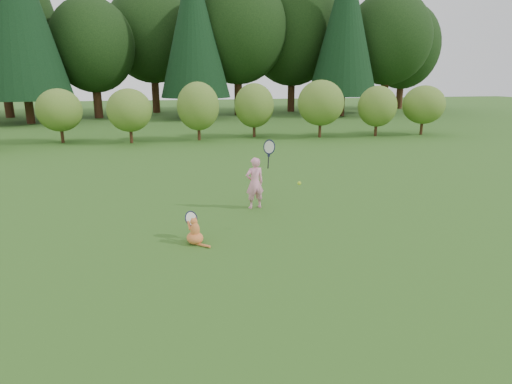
{
  "coord_description": "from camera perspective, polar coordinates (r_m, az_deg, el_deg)",
  "views": [
    {
      "loc": [
        -1.66,
        -7.1,
        2.9
      ],
      "look_at": [
        0.2,
        0.8,
        0.7
      ],
      "focal_mm": 30.0,
      "sensor_mm": 36.0,
      "label": 1
    }
  ],
  "objects": [
    {
      "name": "tennis_ball",
      "position": [
        8.01,
        5.79,
        1.17
      ],
      "size": [
        0.07,
        0.07,
        0.07
      ],
      "color": "#98C417",
      "rests_on": "ground"
    },
    {
      "name": "child",
      "position": [
        9.59,
        -0.11,
        1.37
      ],
      "size": [
        0.67,
        0.45,
        1.75
      ],
      "rotation": [
        0.0,
        0.0,
        3.29
      ],
      "color": "pink",
      "rests_on": "ground"
    },
    {
      "name": "cat",
      "position": [
        7.74,
        -8.2,
        -5.01
      ],
      "size": [
        0.47,
        0.75,
        0.65
      ],
      "rotation": [
        0.0,
        0.0,
        0.35
      ],
      "color": "orange",
      "rests_on": "ground"
    },
    {
      "name": "ground",
      "position": [
        7.85,
        -0.08,
        -6.52
      ],
      "size": [
        100.0,
        100.0,
        0.0
      ],
      "primitive_type": "plane",
      "color": "#2E5417",
      "rests_on": "ground"
    },
    {
      "name": "shrub_row",
      "position": [
        20.23,
        -8.66,
        10.72
      ],
      "size": [
        28.0,
        3.0,
        2.8
      ],
      "primitive_type": null,
      "color": "#497624",
      "rests_on": "ground"
    },
    {
      "name": "woodland_backdrop",
      "position": [
        30.5,
        -10.9,
        23.56
      ],
      "size": [
        48.0,
        10.0,
        15.0
      ],
      "primitive_type": null,
      "color": "black",
      "rests_on": "ground"
    }
  ]
}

